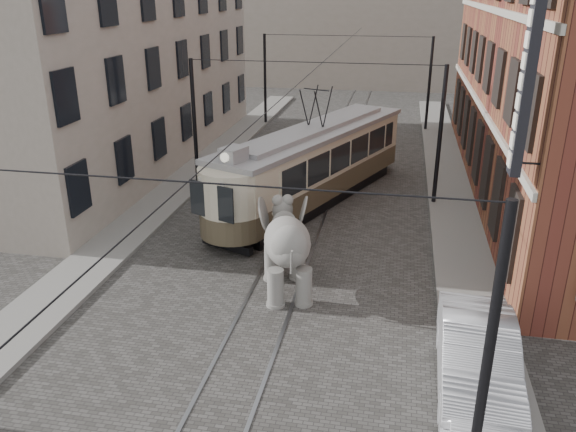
# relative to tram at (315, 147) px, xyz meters

# --- Properties ---
(ground) EXTENTS (120.00, 120.00, 0.00)m
(ground) POSITION_rel_tram_xyz_m (-0.03, -5.36, -2.49)
(ground) COLOR #474441
(tram_rails) EXTENTS (1.54, 80.00, 0.02)m
(tram_rails) POSITION_rel_tram_xyz_m (-0.03, -5.36, -2.48)
(tram_rails) COLOR slate
(tram_rails) RESTS_ON ground
(sidewalk_right) EXTENTS (2.00, 60.00, 0.15)m
(sidewalk_right) POSITION_rel_tram_xyz_m (5.97, -5.36, -2.42)
(sidewalk_right) COLOR slate
(sidewalk_right) RESTS_ON ground
(sidewalk_left) EXTENTS (2.00, 60.00, 0.15)m
(sidewalk_left) POSITION_rel_tram_xyz_m (-6.53, -5.36, -2.42)
(sidewalk_left) COLOR slate
(sidewalk_left) RESTS_ON ground
(stucco_building) EXTENTS (7.00, 24.00, 10.00)m
(stucco_building) POSITION_rel_tram_xyz_m (-11.03, 4.64, 2.51)
(stucco_building) COLOR gray
(stucco_building) RESTS_ON ground
(distant_block) EXTENTS (28.00, 10.00, 14.00)m
(distant_block) POSITION_rel_tram_xyz_m (-0.03, 34.64, 4.51)
(distant_block) COLOR gray
(distant_block) RESTS_ON ground
(catenary) EXTENTS (11.00, 30.20, 6.00)m
(catenary) POSITION_rel_tram_xyz_m (-0.23, -0.36, 0.51)
(catenary) COLOR black
(catenary) RESTS_ON ground
(tram) EXTENTS (7.14, 12.61, 4.98)m
(tram) POSITION_rel_tram_xyz_m (0.00, 0.00, 0.00)
(tram) COLOR #C0B69B
(tram) RESTS_ON ground
(elephant) EXTENTS (3.49, 4.81, 2.64)m
(elephant) POSITION_rel_tram_xyz_m (0.38, -8.15, -1.17)
(elephant) COLOR slate
(elephant) RESTS_ON ground
(parked_car) EXTENTS (1.89, 5.00, 1.63)m
(parked_car) POSITION_rel_tram_xyz_m (5.65, -11.85, -1.68)
(parked_car) COLOR #9E9DA2
(parked_car) RESTS_ON ground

